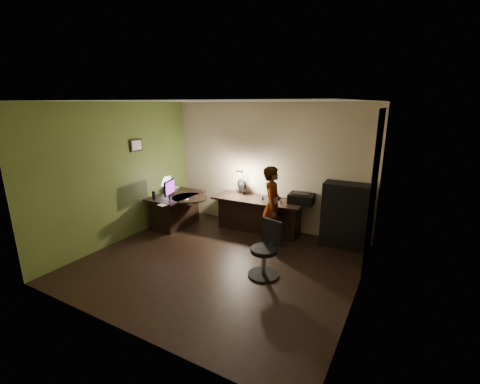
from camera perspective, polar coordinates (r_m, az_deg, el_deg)
The scene contains 27 objects.
floor at distance 5.70m, azimuth -3.88°, elevation -12.50°, with size 4.50×4.00×0.01m, color black.
ceiling at distance 5.03m, azimuth -4.46°, elevation 15.87°, with size 4.50×4.00×0.01m, color silver.
wall_back at distance 6.93m, azimuth 4.93°, elevation 4.49°, with size 4.50×0.01×2.70m, color tan.
wall_front at distance 3.77m, azimuth -21.05°, elevation -6.08°, with size 4.50×0.01×2.70m, color tan.
wall_left at distance 6.68m, azimuth -20.63°, elevation 3.12°, with size 0.01×4.00×2.70m, color tan.
wall_right at distance 4.44m, azimuth 21.10°, elevation -2.86°, with size 0.01×4.00×2.70m, color tan.
green_wall_overlay at distance 6.67m, azimuth -20.55°, elevation 3.11°, with size 0.00×4.00×2.70m, color #4B5E25.
arched_doorway at distance 5.56m, azimuth 22.65°, elevation 0.02°, with size 0.01×0.90×2.60m, color black.
french_door at distance 4.04m, azimuth 19.24°, elevation -9.08°, with size 0.02×0.92×2.10m, color white.
framed_picture at distance 6.87m, azimuth -18.00°, elevation 7.92°, with size 0.04×0.30×0.25m, color black.
desk_left at distance 7.32m, azimuth -11.19°, elevation -3.20°, with size 0.76×1.24×0.72m, color black.
desk_right at distance 6.88m, azimuth 3.16°, elevation -4.11°, with size 1.93×0.68×0.72m, color black.
cabinet at distance 6.42m, azimuth 18.09°, elevation -3.92°, with size 0.82×0.41×1.24m, color black.
laptop_stand at distance 7.53m, azimuth -12.11°, elevation 0.44°, with size 0.25×0.21×0.11m, color silver.
laptop at distance 7.49m, azimuth -12.18°, elevation 1.70°, with size 0.34×0.31×0.23m, color silver.
monitor at distance 6.88m, azimuth -12.48°, elevation -0.14°, with size 0.09×0.47×0.31m, color black.
mouse at distance 6.81m, azimuth -9.46°, elevation -1.34°, with size 0.07×0.10×0.04m, color silver.
phone at distance 6.52m, azimuth -8.84°, elevation -2.20°, with size 0.07×0.14×0.01m, color black.
pen at distance 6.87m, azimuth -8.04°, elevation -1.25°, with size 0.01×0.12×0.01m, color black.
speaker at distance 6.97m, azimuth -15.09°, elevation -0.64°, with size 0.07×0.07×0.19m, color black.
notepad at distance 6.61m, azimuth -13.32°, elevation -2.18°, with size 0.16×0.22×0.01m, color silver.
desk_fan at distance 7.02m, azimuth 0.35°, elevation 0.92°, with size 0.24×0.13×0.37m, color black.
headphones at distance 6.71m, azimuth 4.69°, elevation -1.08°, with size 0.20×0.08×0.09m, color navy.
printer at distance 6.58m, azimuth 10.88°, elevation -1.08°, with size 0.50×0.39×0.22m, color black.
desk_lamp at distance 7.05m, azimuth 0.71°, elevation 1.92°, with size 0.15×0.27×0.60m, color black.
office_chair at distance 5.12m, azimuth 4.28°, elevation -10.23°, with size 0.50×0.50×0.90m, color black.
person at distance 6.11m, azimuth 5.76°, elevation -2.58°, with size 0.56×0.37×1.56m, color #D8A88C.
Camera 1 is at (2.76, -4.21, 2.67)m, focal length 24.00 mm.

